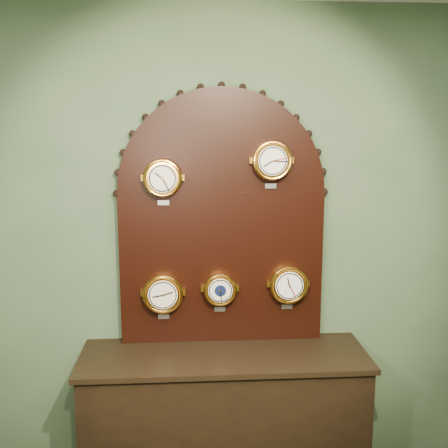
{
  "coord_description": "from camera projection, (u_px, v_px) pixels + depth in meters",
  "views": [
    {
      "loc": [
        -0.2,
        -0.69,
        2.12
      ],
      "look_at": [
        0.0,
        2.25,
        1.58
      ],
      "focal_mm": 43.81,
      "sensor_mm": 36.0,
      "label": 1
    }
  ],
  "objects": [
    {
      "name": "tide_clock",
      "position": [
        288.0,
        284.0,
        3.23
      ],
      "size": [
        0.23,
        0.08,
        0.28
      ],
      "color": "gold",
      "rests_on": "display_board"
    },
    {
      "name": "shop_counter",
      "position": [
        224.0,
        423.0,
        3.19
      ],
      "size": [
        1.6,
        0.5,
        0.8
      ],
      "primitive_type": "cube",
      "color": "black",
      "rests_on": "ground_plane"
    },
    {
      "name": "wall_back",
      "position": [
        221.0,
        246.0,
        3.28
      ],
      "size": [
        4.0,
        0.0,
        4.0
      ],
      "primitive_type": "plane",
      "rotation": [
        1.57,
        0.0,
        0.0
      ],
      "color": "#466041",
      "rests_on": "ground"
    },
    {
      "name": "hygrometer",
      "position": [
        163.0,
        294.0,
        3.18
      ],
      "size": [
        0.23,
        0.08,
        0.28
      ],
      "color": "gold",
      "rests_on": "display_board"
    },
    {
      "name": "arabic_clock",
      "position": [
        272.0,
        161.0,
        3.09
      ],
      "size": [
        0.22,
        0.08,
        0.27
      ],
      "color": "gold",
      "rests_on": "display_board"
    },
    {
      "name": "roman_clock",
      "position": [
        163.0,
        178.0,
        3.06
      ],
      "size": [
        0.22,
        0.08,
        0.27
      ],
      "color": "gold",
      "rests_on": "display_board"
    },
    {
      "name": "barometer",
      "position": [
        220.0,
        289.0,
        3.2
      ],
      "size": [
        0.19,
        0.08,
        0.25
      ],
      "color": "gold",
      "rests_on": "display_board"
    },
    {
      "name": "display_board",
      "position": [
        222.0,
        210.0,
        3.19
      ],
      "size": [
        1.26,
        0.06,
        1.53
      ],
      "color": "black",
      "rests_on": "shop_counter"
    }
  ]
}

